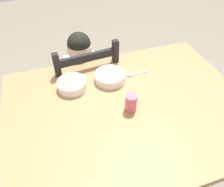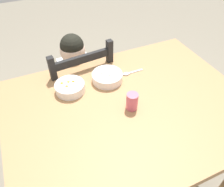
% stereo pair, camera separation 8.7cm
% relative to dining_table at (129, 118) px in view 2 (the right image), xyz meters
% --- Properties ---
extents(ground_plane, '(8.00, 8.00, 0.00)m').
position_rel_dining_table_xyz_m(ground_plane, '(0.00, 0.00, -0.66)').
color(ground_plane, gray).
extents(dining_table, '(1.29, 0.97, 0.77)m').
position_rel_dining_table_xyz_m(dining_table, '(0.00, 0.00, 0.00)').
color(dining_table, '#A5784C').
rests_on(dining_table, ground).
extents(dining_chair, '(0.46, 0.46, 0.92)m').
position_rel_dining_table_xyz_m(dining_chair, '(-0.14, 0.53, -0.22)').
color(dining_chair, black).
rests_on(dining_chair, ground).
extents(child_figure, '(0.32, 0.31, 0.94)m').
position_rel_dining_table_xyz_m(child_figure, '(-0.14, 0.53, -0.05)').
color(child_figure, silver).
rests_on(child_figure, ground).
extents(bowl_of_peas, '(0.18, 0.18, 0.05)m').
position_rel_dining_table_xyz_m(bowl_of_peas, '(-0.03, 0.24, 0.13)').
color(bowl_of_peas, white).
rests_on(bowl_of_peas, dining_table).
extents(bowl_of_carrots, '(0.17, 0.17, 0.05)m').
position_rel_dining_table_xyz_m(bowl_of_carrots, '(-0.26, 0.24, 0.13)').
color(bowl_of_carrots, white).
rests_on(bowl_of_carrots, dining_table).
extents(spoon, '(0.14, 0.03, 0.01)m').
position_rel_dining_table_xyz_m(spoon, '(0.12, 0.24, 0.11)').
color(spoon, silver).
rests_on(spoon, dining_table).
extents(drinking_cup, '(0.06, 0.06, 0.10)m').
position_rel_dining_table_xyz_m(drinking_cup, '(0.00, -0.02, 0.15)').
color(drinking_cup, '#D35C72').
rests_on(drinking_cup, dining_table).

